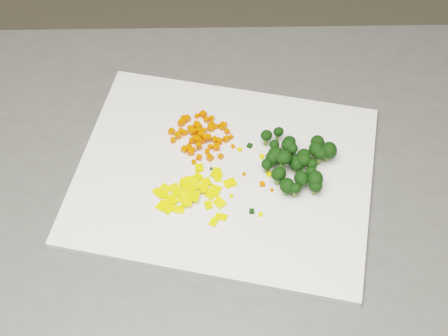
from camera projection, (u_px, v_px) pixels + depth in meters
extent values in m
cube|color=#4C4C4A|center=(243.00, 303.00, 1.28)|extent=(1.07, 0.86, 0.90)
cube|color=white|center=(224.00, 174.00, 0.91)|extent=(0.53, 0.49, 0.01)
cube|color=#E54602|center=(210.00, 128.00, 0.95)|extent=(0.01, 0.01, 0.01)
cube|color=#E54602|center=(206.00, 138.00, 0.93)|extent=(0.01, 0.01, 0.01)
cube|color=#E54602|center=(200.00, 135.00, 0.94)|extent=(0.01, 0.01, 0.01)
cube|color=#E54602|center=(221.00, 126.00, 0.96)|extent=(0.01, 0.01, 0.01)
cube|color=#E54602|center=(191.00, 129.00, 0.95)|extent=(0.01, 0.01, 0.01)
cube|color=#E54602|center=(212.00, 119.00, 0.96)|extent=(0.01, 0.01, 0.01)
cube|color=#E54602|center=(220.00, 142.00, 0.94)|extent=(0.01, 0.01, 0.01)
cube|color=#E54602|center=(190.00, 128.00, 0.95)|extent=(0.01, 0.01, 0.01)
cube|color=#E54602|center=(195.00, 137.00, 0.94)|extent=(0.01, 0.01, 0.01)
cube|color=#E54602|center=(202.00, 140.00, 0.94)|extent=(0.01, 0.01, 0.01)
cube|color=#E54602|center=(218.00, 140.00, 0.94)|extent=(0.01, 0.01, 0.01)
cube|color=#E54602|center=(173.00, 140.00, 0.94)|extent=(0.01, 0.01, 0.01)
cube|color=#E54602|center=(184.00, 133.00, 0.95)|extent=(0.01, 0.01, 0.01)
cube|color=#E54602|center=(221.00, 156.00, 0.92)|extent=(0.01, 0.01, 0.01)
cube|color=#E54602|center=(185.00, 149.00, 0.93)|extent=(0.01, 0.01, 0.01)
cube|color=#E54602|center=(199.00, 127.00, 0.94)|extent=(0.01, 0.01, 0.01)
cube|color=#E54602|center=(199.00, 140.00, 0.93)|extent=(0.01, 0.01, 0.01)
cube|color=#E54602|center=(231.00, 137.00, 0.94)|extent=(0.01, 0.01, 0.01)
cube|color=#E54602|center=(184.00, 118.00, 0.96)|extent=(0.01, 0.01, 0.01)
cube|color=#E54602|center=(189.00, 147.00, 0.93)|extent=(0.01, 0.01, 0.01)
cube|color=#E54602|center=(216.00, 147.00, 0.93)|extent=(0.01, 0.01, 0.01)
cube|color=#E54602|center=(199.00, 133.00, 0.95)|extent=(0.01, 0.01, 0.01)
cube|color=#E54602|center=(198.00, 145.00, 0.93)|extent=(0.01, 0.01, 0.01)
cube|color=#E54602|center=(193.00, 150.00, 0.93)|extent=(0.01, 0.01, 0.01)
cube|color=#E54602|center=(187.00, 119.00, 0.96)|extent=(0.01, 0.01, 0.01)
cube|color=#E54602|center=(189.00, 148.00, 0.93)|extent=(0.01, 0.01, 0.01)
cube|color=#E54602|center=(211.00, 129.00, 0.95)|extent=(0.01, 0.01, 0.01)
cube|color=#E54602|center=(226.00, 139.00, 0.94)|extent=(0.01, 0.01, 0.01)
cube|color=#E54602|center=(215.00, 141.00, 0.94)|extent=(0.01, 0.01, 0.01)
cube|color=#E54602|center=(185.00, 120.00, 0.96)|extent=(0.01, 0.01, 0.01)
cube|color=#E54602|center=(197.00, 139.00, 0.93)|extent=(0.01, 0.01, 0.01)
cube|color=#E54602|center=(178.00, 136.00, 0.94)|extent=(0.01, 0.01, 0.01)
cube|color=#E54602|center=(210.00, 158.00, 0.92)|extent=(0.01, 0.01, 0.01)
cube|color=#E54602|center=(227.00, 132.00, 0.95)|extent=(0.01, 0.01, 0.01)
cube|color=#E54602|center=(171.00, 131.00, 0.95)|extent=(0.01, 0.01, 0.01)
cube|color=#E54602|center=(183.00, 123.00, 0.96)|extent=(0.01, 0.01, 0.01)
cube|color=#E54602|center=(191.00, 152.00, 0.93)|extent=(0.01, 0.01, 0.01)
cube|color=#E54602|center=(207.00, 152.00, 0.93)|extent=(0.01, 0.01, 0.01)
cube|color=#E54602|center=(171.00, 132.00, 0.95)|extent=(0.01, 0.01, 0.01)
cube|color=#E54602|center=(203.00, 114.00, 0.97)|extent=(0.01, 0.01, 0.01)
cube|color=#E54602|center=(197.00, 116.00, 0.97)|extent=(0.01, 0.01, 0.01)
cube|color=#E54602|center=(207.00, 120.00, 0.96)|extent=(0.01, 0.01, 0.01)
cube|color=#E54602|center=(199.00, 157.00, 0.92)|extent=(0.01, 0.01, 0.01)
cube|color=#E54602|center=(196.00, 124.00, 0.96)|extent=(0.01, 0.01, 0.01)
cube|color=#E54602|center=(185.00, 132.00, 0.95)|extent=(0.01, 0.01, 0.01)
cube|color=#E54602|center=(202.00, 134.00, 0.94)|extent=(0.01, 0.01, 0.01)
cube|color=#E54602|center=(210.00, 147.00, 0.93)|extent=(0.01, 0.01, 0.01)
cube|color=#E54602|center=(224.00, 126.00, 0.95)|extent=(0.01, 0.01, 0.01)
cube|color=#E54602|center=(215.00, 139.00, 0.94)|extent=(0.01, 0.01, 0.01)
cube|color=#E54602|center=(192.00, 132.00, 0.94)|extent=(0.01, 0.01, 0.01)
cube|color=#E54602|center=(199.00, 146.00, 0.92)|extent=(0.01, 0.01, 0.01)
cube|color=#E54602|center=(182.00, 122.00, 0.96)|extent=(0.01, 0.01, 0.01)
cube|color=#E54602|center=(216.00, 127.00, 0.96)|extent=(0.01, 0.01, 0.01)
cube|color=#E54602|center=(192.00, 141.00, 0.94)|extent=(0.01, 0.01, 0.01)
cube|color=#E54602|center=(194.00, 131.00, 0.94)|extent=(0.01, 0.01, 0.01)
cube|color=#E54602|center=(222.00, 127.00, 0.95)|extent=(0.01, 0.01, 0.01)
cube|color=#E54602|center=(212.00, 123.00, 0.96)|extent=(0.01, 0.01, 0.01)
cube|color=#E54602|center=(211.00, 126.00, 0.96)|extent=(0.01, 0.01, 0.01)
cube|color=#E54602|center=(181.00, 132.00, 0.95)|extent=(0.01, 0.01, 0.01)
cube|color=#E54602|center=(199.00, 130.00, 0.94)|extent=(0.01, 0.01, 0.01)
cube|color=#E54602|center=(204.00, 130.00, 0.94)|extent=(0.01, 0.01, 0.01)
cube|color=#E54602|center=(196.00, 126.00, 0.95)|extent=(0.01, 0.01, 0.01)
cube|color=#E54602|center=(194.00, 162.00, 0.92)|extent=(0.01, 0.01, 0.01)
cube|color=#E54602|center=(181.00, 124.00, 0.96)|extent=(0.01, 0.01, 0.01)
cube|color=#E54602|center=(209.00, 137.00, 0.93)|extent=(0.01, 0.01, 0.01)
cube|color=yellow|center=(195.00, 185.00, 0.89)|extent=(0.02, 0.02, 0.01)
cube|color=yellow|center=(199.00, 168.00, 0.91)|extent=(0.01, 0.01, 0.01)
cube|color=yellow|center=(197.00, 177.00, 0.90)|extent=(0.02, 0.02, 0.01)
cube|color=yellow|center=(189.00, 196.00, 0.88)|extent=(0.02, 0.02, 0.01)
cube|color=yellow|center=(166.00, 189.00, 0.89)|extent=(0.02, 0.02, 0.01)
cube|color=yellow|center=(211.00, 193.00, 0.89)|extent=(0.02, 0.02, 0.01)
cube|color=yellow|center=(206.00, 183.00, 0.90)|extent=(0.02, 0.02, 0.01)
cube|color=yellow|center=(179.00, 210.00, 0.87)|extent=(0.02, 0.02, 0.01)
cube|color=yellow|center=(221.00, 217.00, 0.86)|extent=(0.02, 0.02, 0.01)
cube|color=yellow|center=(216.00, 173.00, 0.91)|extent=(0.02, 0.02, 0.01)
cube|color=yellow|center=(230.00, 183.00, 0.90)|extent=(0.02, 0.02, 0.00)
cube|color=yellow|center=(171.00, 200.00, 0.88)|extent=(0.02, 0.02, 0.01)
cube|color=yellow|center=(187.00, 189.00, 0.89)|extent=(0.02, 0.02, 0.01)
cube|color=yellow|center=(204.00, 188.00, 0.89)|extent=(0.02, 0.02, 0.01)
cube|color=yellow|center=(208.00, 205.00, 0.87)|extent=(0.01, 0.01, 0.01)
cube|color=yellow|center=(215.00, 191.00, 0.89)|extent=(0.02, 0.02, 0.00)
cube|color=yellow|center=(210.00, 195.00, 0.88)|extent=(0.02, 0.02, 0.00)
cube|color=yellow|center=(184.00, 183.00, 0.90)|extent=(0.01, 0.01, 0.00)
cube|color=yellow|center=(162.00, 206.00, 0.87)|extent=(0.02, 0.02, 0.00)
cube|color=yellow|center=(214.00, 222.00, 0.86)|extent=(0.02, 0.02, 0.01)
cube|color=yellow|center=(182.00, 196.00, 0.88)|extent=(0.02, 0.02, 0.01)
cube|color=yellow|center=(188.00, 197.00, 0.88)|extent=(0.02, 0.02, 0.01)
cube|color=yellow|center=(190.00, 181.00, 0.89)|extent=(0.02, 0.02, 0.01)
cube|color=yellow|center=(186.00, 203.00, 0.87)|extent=(0.02, 0.02, 0.01)
cube|color=yellow|center=(193.00, 197.00, 0.88)|extent=(0.02, 0.02, 0.00)
cube|color=yellow|center=(219.00, 177.00, 0.90)|extent=(0.02, 0.02, 0.00)
cube|color=yellow|center=(164.00, 193.00, 0.89)|extent=(0.02, 0.02, 0.01)
cube|color=yellow|center=(174.00, 188.00, 0.89)|extent=(0.01, 0.01, 0.01)
cube|color=yellow|center=(177.00, 191.00, 0.89)|extent=(0.01, 0.02, 0.01)
cube|color=yellow|center=(185.00, 196.00, 0.88)|extent=(0.02, 0.02, 0.01)
cube|color=yellow|center=(186.00, 181.00, 0.89)|extent=(0.02, 0.01, 0.00)
cube|color=yellow|center=(168.00, 209.00, 0.87)|extent=(0.02, 0.02, 0.00)
cube|color=yellow|center=(219.00, 203.00, 0.88)|extent=(0.02, 0.02, 0.01)
cube|color=yellow|center=(194.00, 195.00, 0.88)|extent=(0.02, 0.02, 0.01)
cube|color=yellow|center=(157.00, 192.00, 0.89)|extent=(0.02, 0.02, 0.01)
cube|color=yellow|center=(269.00, 174.00, 0.90)|extent=(0.01, 0.01, 0.00)
cube|color=yellow|center=(174.00, 198.00, 0.88)|extent=(0.01, 0.01, 0.00)
cube|color=black|center=(211.00, 169.00, 0.91)|extent=(0.01, 0.01, 0.00)
cube|color=black|center=(252.00, 211.00, 0.87)|extent=(0.01, 0.01, 0.00)
cube|color=yellow|center=(231.00, 196.00, 0.88)|extent=(0.01, 0.01, 0.00)
cube|color=#E54602|center=(244.00, 174.00, 0.91)|extent=(0.01, 0.01, 0.00)
cube|color=black|center=(267.00, 169.00, 0.91)|extent=(0.01, 0.01, 0.00)
cube|color=yellow|center=(262.00, 157.00, 0.92)|extent=(0.01, 0.01, 0.00)
cube|color=#E54602|center=(272.00, 190.00, 0.89)|extent=(0.01, 0.01, 0.00)
cube|color=#E54602|center=(233.00, 146.00, 0.93)|extent=(0.01, 0.01, 0.00)
cube|color=black|center=(250.00, 146.00, 0.93)|extent=(0.01, 0.01, 0.00)
cube|color=#E54602|center=(262.00, 184.00, 0.89)|extent=(0.01, 0.01, 0.01)
cube|color=yellow|center=(240.00, 150.00, 0.93)|extent=(0.01, 0.01, 0.00)
cube|color=yellow|center=(158.00, 194.00, 0.88)|extent=(0.01, 0.01, 0.00)
cube|color=#E54602|center=(181.00, 131.00, 0.95)|extent=(0.01, 0.01, 0.00)
cube|color=yellow|center=(261.00, 215.00, 0.86)|extent=(0.01, 0.01, 0.00)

